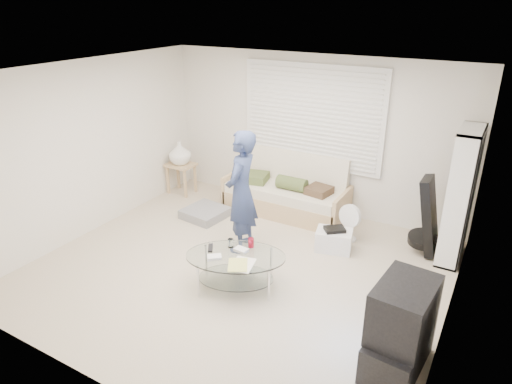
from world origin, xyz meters
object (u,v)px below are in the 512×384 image
Objects in this scene: tv_unit at (400,328)px; coffee_table at (236,262)px; futon_sofa at (287,194)px; bookshelf at (460,196)px.

tv_unit reaches higher than coffee_table.
futon_sofa is 2.63m from bookshelf.
futon_sofa reaches higher than coffee_table.
bookshelf is 3.01m from coffee_table.
coffee_table is at bearing -136.36° from bookshelf.
bookshelf reaches higher than coffee_table.
futon_sofa reaches higher than tv_unit.
coffee_table is (-2.14, -2.04, -0.54)m from bookshelf.
bookshelf reaches higher than tv_unit.
bookshelf is at bearing 87.00° from tv_unit.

